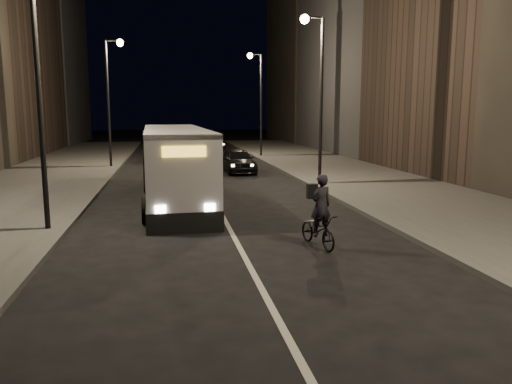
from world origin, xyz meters
name	(u,v)px	position (x,y,z in m)	size (l,w,h in m)	color
ground	(247,262)	(0.00, 0.00, 0.00)	(180.00, 180.00, 0.00)	black
sidewalk_right	(359,178)	(8.50, 14.00, 0.08)	(7.00, 70.00, 0.16)	#3B3B38
sidewalk_left	(33,186)	(-8.50, 14.00, 0.08)	(7.00, 70.00, 0.16)	#3B3B38
building_row_right	(389,26)	(16.00, 27.50, 10.50)	(8.00, 61.00, 21.00)	black
streetlight_right_mid	(316,77)	(5.33, 12.00, 5.36)	(1.20, 0.44, 8.12)	black
streetlight_right_far	(258,90)	(5.33, 28.00, 5.36)	(1.20, 0.44, 8.12)	black
streetlight_left_near	(46,55)	(-5.33, 4.00, 5.36)	(1.20, 0.44, 8.12)	black
streetlight_left_far	(112,86)	(-5.33, 22.00, 5.36)	(1.20, 0.44, 8.12)	black
city_bus	(175,162)	(-1.60, 8.83, 1.66)	(2.97, 11.39, 3.05)	silver
cyclist_on_bicycle	(319,223)	(2.17, 1.01, 0.69)	(1.00, 1.88, 2.06)	black
car_near	(238,160)	(2.33, 18.32, 0.74)	(1.76, 4.37, 1.49)	black
car_mid	(167,151)	(-1.97, 26.25, 0.74)	(1.56, 4.46, 1.47)	#313133
car_far	(215,143)	(2.72, 36.98, 0.62)	(1.74, 4.29, 1.24)	black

